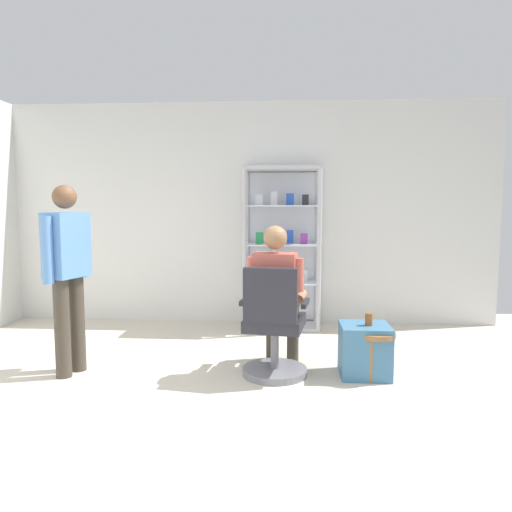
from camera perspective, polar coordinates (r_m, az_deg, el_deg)
ground_plane at (r=3.31m, az=-5.07°, el=-20.18°), size 7.20×7.20×0.00m
back_wall at (r=5.95m, az=-0.72°, el=5.03°), size 6.00×0.10×2.70m
display_cabinet_main at (r=5.71m, az=3.09°, el=1.08°), size 0.90×0.45×1.90m
office_chair at (r=4.11m, az=2.12°, el=-8.99°), size 0.60×0.56×0.96m
seated_shopkeeper at (r=4.19m, az=2.54°, el=-4.21°), size 0.53×0.60×1.29m
storage_crate at (r=4.29m, az=12.79°, el=-10.87°), size 0.42×0.39×0.44m
tea_glass at (r=4.21m, az=13.27°, el=-7.33°), size 0.06×0.06×0.11m
standing_customer at (r=4.39m, az=-21.52°, el=-1.26°), size 0.32×0.50×1.63m
wooden_stool at (r=4.19m, az=14.08°, el=-9.83°), size 0.32×0.32×0.41m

